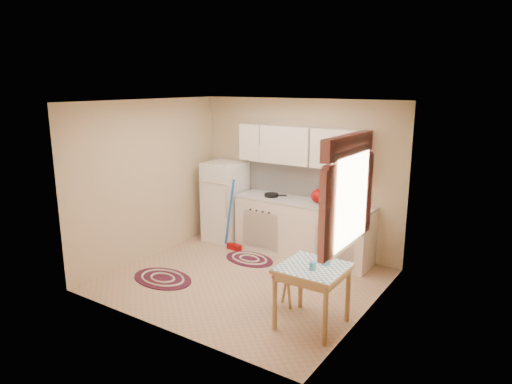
% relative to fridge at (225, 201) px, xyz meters
% --- Properties ---
extents(room_shell, '(3.64, 3.60, 2.52)m').
position_rel_fridge_xyz_m(room_shell, '(1.41, -1.01, 0.90)').
color(room_shell, tan).
rests_on(room_shell, ground).
extents(fridge, '(0.65, 0.60, 1.40)m').
position_rel_fridge_xyz_m(fridge, '(0.00, 0.00, 0.00)').
color(fridge, white).
rests_on(fridge, ground).
extents(broom, '(0.29, 0.14, 1.20)m').
position_rel_fridge_xyz_m(broom, '(0.44, -0.35, -0.10)').
color(broom, blue).
rests_on(broom, ground).
extents(base_cabinets, '(2.25, 0.60, 0.88)m').
position_rel_fridge_xyz_m(base_cabinets, '(1.52, 0.05, -0.26)').
color(base_cabinets, white).
rests_on(base_cabinets, ground).
extents(countertop, '(2.27, 0.62, 0.04)m').
position_rel_fridge_xyz_m(countertop, '(1.52, 0.05, 0.20)').
color(countertop, beige).
rests_on(countertop, base_cabinets).
extents(frying_pan, '(0.30, 0.30, 0.05)m').
position_rel_fridge_xyz_m(frying_pan, '(0.96, 0.00, 0.24)').
color(frying_pan, black).
rests_on(frying_pan, countertop).
extents(red_kettle, '(0.26, 0.24, 0.21)m').
position_rel_fridge_xyz_m(red_kettle, '(1.76, 0.05, 0.33)').
color(red_kettle, '#9B0507').
rests_on(red_kettle, countertop).
extents(red_canister, '(0.11, 0.11, 0.16)m').
position_rel_fridge_xyz_m(red_canister, '(1.90, 0.05, 0.30)').
color(red_canister, '#9B0507').
rests_on(red_canister, countertop).
extents(table, '(0.72, 0.72, 0.72)m').
position_rel_fridge_xyz_m(table, '(2.64, -1.84, -0.34)').
color(table, tan).
rests_on(table, ground).
extents(stool, '(0.35, 0.35, 0.42)m').
position_rel_fridge_xyz_m(stool, '(2.13, -1.63, -0.49)').
color(stool, '#9B0507').
rests_on(stool, ground).
extents(coffee_pot, '(0.15, 0.14, 0.25)m').
position_rel_fridge_xyz_m(coffee_pot, '(2.74, -1.72, 0.15)').
color(coffee_pot, teal).
rests_on(coffee_pot, table).
extents(mug, '(0.08, 0.08, 0.10)m').
position_rel_fridge_xyz_m(mug, '(2.68, -1.94, 0.07)').
color(mug, teal).
rests_on(mug, table).
extents(rug_center, '(0.89, 0.64, 0.02)m').
position_rel_fridge_xyz_m(rug_center, '(0.91, -0.58, -0.69)').
color(rug_center, maroon).
rests_on(rug_center, ground).
extents(rug_left, '(1.01, 0.70, 0.02)m').
position_rel_fridge_xyz_m(rug_left, '(0.29, -1.87, -0.69)').
color(rug_left, maroon).
rests_on(rug_left, ground).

